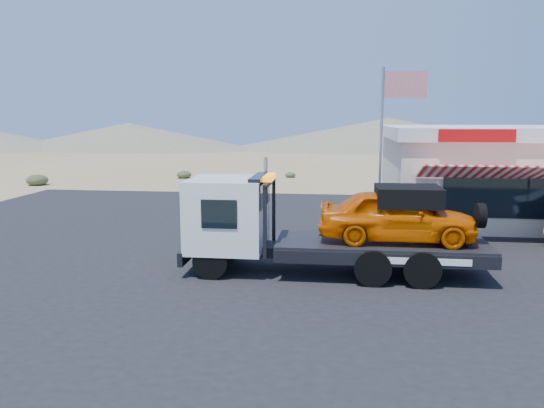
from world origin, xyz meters
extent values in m
plane|color=#927D53|center=(0.00, 0.00, 0.00)|extent=(120.00, 120.00, 0.00)
cube|color=black|center=(2.00, 3.00, 0.01)|extent=(32.00, 24.00, 0.02)
cylinder|color=black|center=(-0.14, -1.16, 0.49)|extent=(0.95, 0.28, 0.95)
cylinder|color=black|center=(-0.14, 0.74, 0.49)|extent=(0.95, 0.28, 0.95)
cylinder|color=black|center=(4.13, -1.16, 0.49)|extent=(0.95, 0.52, 0.95)
cylinder|color=black|center=(4.13, 0.74, 0.49)|extent=(0.95, 0.52, 0.95)
cylinder|color=black|center=(5.36, -1.16, 0.49)|extent=(0.95, 0.52, 0.95)
cylinder|color=black|center=(5.36, 0.74, 0.49)|extent=(0.95, 0.52, 0.95)
cube|color=black|center=(3.37, -0.21, 0.64)|extent=(7.78, 0.95, 0.28)
cube|color=white|center=(0.14, -0.21, 1.63)|extent=(2.09, 2.23, 1.99)
cube|color=black|center=(1.05, -0.21, 2.30)|extent=(0.33, 1.90, 0.85)
cube|color=black|center=(1.33, -0.21, 1.59)|extent=(0.09, 2.09, 1.90)
cube|color=orange|center=(1.33, -0.21, 2.68)|extent=(0.24, 1.14, 0.14)
cube|color=black|center=(4.41, -0.21, 0.90)|extent=(5.69, 2.18, 0.14)
imported|color=#DF5600|center=(4.79, -0.21, 1.68)|extent=(4.18, 1.68, 1.42)
cube|color=black|center=(5.08, -0.21, 2.22)|extent=(1.71, 1.42, 0.52)
cube|color=beige|center=(10.50, 9.00, 1.72)|extent=(10.00, 8.00, 3.40)
cube|color=white|center=(10.50, 9.00, 3.67)|extent=(10.40, 8.40, 0.50)
cube|color=red|center=(8.00, 4.74, 3.67)|extent=(2.60, 0.12, 0.45)
cube|color=black|center=(10.50, 4.98, 1.52)|extent=(7.00, 0.06, 1.60)
cylinder|color=#99999E|center=(6.50, 3.30, 1.12)|extent=(0.08, 0.08, 2.20)
cylinder|color=#99999E|center=(4.70, 4.50, 3.02)|extent=(0.10, 0.10, 6.00)
cube|color=#B20C14|center=(5.45, 4.50, 5.42)|extent=(1.50, 0.02, 0.90)
ellipsoid|color=#364223|center=(-15.84, 17.00, 0.36)|extent=(1.35, 1.35, 0.73)
ellipsoid|color=#364223|center=(-7.62, 21.91, 0.28)|extent=(1.04, 1.04, 0.56)
ellipsoid|color=#364223|center=(-0.12, 23.27, 0.20)|extent=(0.76, 0.76, 0.41)
cone|color=#726B59|center=(-25.00, 55.00, 1.75)|extent=(36.00, 36.00, 3.50)
cone|color=#726B59|center=(10.00, 58.00, 2.10)|extent=(44.00, 44.00, 4.20)
camera|label=1|loc=(3.15, -14.60, 4.32)|focal=35.00mm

